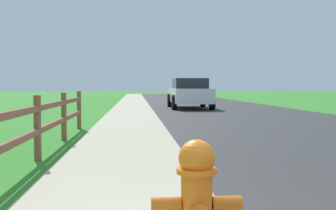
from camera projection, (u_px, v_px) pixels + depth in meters
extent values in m
plane|color=#358729|center=(149.00, 104.00, 27.22)|extent=(120.00, 120.00, 0.00)
cube|color=#343434|center=(200.00, 103.00, 29.47)|extent=(7.00, 66.00, 0.01)
cube|color=#BBB292|center=(102.00, 103.00, 28.99)|extent=(6.00, 66.00, 0.01)
cube|color=#358729|center=(79.00, 103.00, 28.88)|extent=(5.00, 66.00, 0.00)
cylinder|color=orange|center=(197.00, 210.00, 3.02)|extent=(0.22, 0.22, 0.58)
cylinder|color=orange|center=(197.00, 171.00, 3.00)|extent=(0.28, 0.28, 0.03)
sphere|color=orange|center=(197.00, 158.00, 3.00)|extent=(0.25, 0.25, 0.25)
cube|color=#CB6115|center=(197.00, 146.00, 3.00)|extent=(0.04, 0.04, 0.04)
cylinder|color=#CB6115|center=(166.00, 205.00, 3.00)|extent=(0.20, 0.11, 0.11)
cylinder|color=#CB6115|center=(227.00, 204.00, 3.03)|extent=(0.20, 0.11, 0.11)
cylinder|color=brown|center=(37.00, 128.00, 6.65)|extent=(0.11, 0.11, 1.00)
cylinder|color=brown|center=(64.00, 117.00, 9.11)|extent=(0.11, 0.11, 1.00)
cylinder|color=brown|center=(79.00, 110.00, 11.57)|extent=(0.11, 0.11, 1.00)
cube|color=brown|center=(38.00, 132.00, 6.66)|extent=(0.07, 9.88, 0.09)
cube|color=brown|center=(37.00, 108.00, 6.64)|extent=(0.07, 9.88, 0.09)
cube|color=white|center=(190.00, 95.00, 22.27)|extent=(1.82, 4.88, 0.70)
cube|color=#1E232B|center=(190.00, 84.00, 22.19)|extent=(1.59, 2.44, 0.51)
cylinder|color=black|center=(170.00, 100.00, 23.72)|extent=(0.22, 0.71, 0.71)
cylinder|color=black|center=(203.00, 100.00, 23.84)|extent=(0.22, 0.71, 0.71)
cylinder|color=black|center=(174.00, 102.00, 20.71)|extent=(0.22, 0.71, 0.71)
cylinder|color=black|center=(212.00, 102.00, 20.83)|extent=(0.22, 0.71, 0.71)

